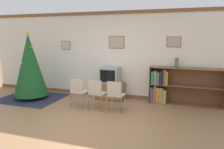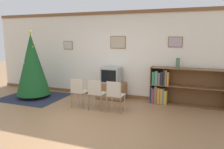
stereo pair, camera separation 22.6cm
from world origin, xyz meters
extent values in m
plane|color=#936B47|center=(0.00, 0.00, 0.00)|extent=(24.00, 24.00, 0.00)
cube|color=silver|center=(0.00, 2.58, 1.35)|extent=(9.15, 0.08, 2.70)
cube|color=brown|center=(0.00, 2.53, 2.65)|extent=(9.15, 0.03, 0.10)
cube|color=brown|center=(0.00, 2.53, 0.05)|extent=(9.15, 0.03, 0.10)
cube|color=brown|center=(-1.71, 2.53, 1.63)|extent=(0.34, 0.02, 0.28)
cube|color=#BCB7A8|center=(-1.71, 2.52, 1.63)|extent=(0.31, 0.01, 0.25)
cube|color=brown|center=(0.09, 2.53, 1.75)|extent=(0.50, 0.02, 0.38)
cube|color=tan|center=(0.09, 2.52, 1.75)|extent=(0.46, 0.01, 0.35)
cube|color=brown|center=(1.81, 2.53, 1.77)|extent=(0.40, 0.02, 0.30)
cube|color=#A893A3|center=(1.81, 2.52, 1.77)|extent=(0.36, 0.01, 0.26)
cube|color=#23283D|center=(-2.41, 1.53, 0.00)|extent=(1.90, 1.64, 0.01)
cylinder|color=maroon|center=(-2.41, 1.53, 0.06)|extent=(0.36, 0.36, 0.10)
cone|color=#195123|center=(-2.41, 1.53, 1.06)|extent=(1.04, 1.04, 1.91)
sphere|color=yellow|center=(-2.41, 1.53, 2.06)|extent=(0.10, 0.10, 0.10)
sphere|color=gold|center=(-2.57, 1.61, 1.36)|extent=(0.05, 0.05, 0.05)
sphere|color=silver|center=(-2.52, 1.32, 1.13)|extent=(0.05, 0.05, 0.05)
sphere|color=#1E4CB2|center=(-2.78, 1.58, 0.63)|extent=(0.05, 0.05, 0.05)
sphere|color=gold|center=(-2.73, 1.29, 0.53)|extent=(0.04, 0.04, 0.04)
sphere|color=gold|center=(-2.31, 1.49, 1.62)|extent=(0.05, 0.05, 0.05)
cube|color=brown|center=(-0.03, 2.26, 0.03)|extent=(0.84, 0.49, 0.05)
cube|color=olive|center=(-0.03, 2.26, 0.28)|extent=(0.88, 0.51, 0.47)
cube|color=#9E9E99|center=(-0.03, 2.26, 0.76)|extent=(0.57, 0.48, 0.48)
cube|color=black|center=(-0.03, 2.01, 0.76)|extent=(0.47, 0.01, 0.37)
cube|color=#BCB29E|center=(-0.55, 1.22, 0.43)|extent=(0.40, 0.40, 0.02)
cube|color=#BCB29E|center=(-0.55, 1.03, 0.63)|extent=(0.35, 0.02, 0.38)
cylinder|color=beige|center=(-0.73, 1.40, 0.21)|extent=(0.02, 0.02, 0.42)
cylinder|color=beige|center=(-0.37, 1.40, 0.21)|extent=(0.02, 0.02, 0.42)
cylinder|color=beige|center=(-0.73, 1.04, 0.21)|extent=(0.02, 0.02, 0.42)
cylinder|color=beige|center=(-0.37, 1.04, 0.21)|extent=(0.02, 0.02, 0.42)
cylinder|color=beige|center=(-0.73, 1.04, 0.41)|extent=(0.02, 0.02, 0.82)
cylinder|color=beige|center=(-0.37, 1.04, 0.41)|extent=(0.02, 0.02, 0.82)
cube|color=#BCB29E|center=(-0.03, 1.22, 0.43)|extent=(0.40, 0.40, 0.02)
cube|color=#BCB29E|center=(-0.03, 1.03, 0.63)|extent=(0.35, 0.02, 0.38)
cylinder|color=beige|center=(-0.21, 1.40, 0.21)|extent=(0.02, 0.02, 0.42)
cylinder|color=beige|center=(0.15, 1.40, 0.21)|extent=(0.02, 0.02, 0.42)
cylinder|color=beige|center=(-0.21, 1.04, 0.21)|extent=(0.02, 0.02, 0.42)
cylinder|color=beige|center=(0.15, 1.04, 0.21)|extent=(0.02, 0.02, 0.42)
cylinder|color=beige|center=(-0.21, 1.04, 0.41)|extent=(0.02, 0.02, 0.82)
cylinder|color=beige|center=(0.15, 1.04, 0.41)|extent=(0.02, 0.02, 0.82)
cube|color=#BCB29E|center=(0.50, 1.22, 0.43)|extent=(0.40, 0.40, 0.02)
cube|color=#BCB29E|center=(0.50, 1.03, 0.63)|extent=(0.35, 0.02, 0.38)
cylinder|color=beige|center=(0.32, 1.40, 0.21)|extent=(0.02, 0.02, 0.42)
cylinder|color=beige|center=(0.68, 1.40, 0.21)|extent=(0.02, 0.02, 0.42)
cylinder|color=beige|center=(0.32, 1.04, 0.21)|extent=(0.02, 0.02, 0.42)
cylinder|color=beige|center=(0.68, 1.04, 0.21)|extent=(0.02, 0.02, 0.42)
cylinder|color=beige|center=(0.32, 1.04, 0.41)|extent=(0.02, 0.02, 0.82)
cylinder|color=beige|center=(0.68, 1.04, 0.41)|extent=(0.02, 0.02, 0.82)
cube|color=brown|center=(1.20, 2.34, 0.53)|extent=(0.02, 0.36, 1.06)
cube|color=brown|center=(2.20, 2.34, 1.05)|extent=(2.02, 0.36, 0.02)
cube|color=brown|center=(2.20, 2.34, 0.01)|extent=(2.02, 0.36, 0.02)
cube|color=brown|center=(2.20, 2.34, 0.55)|extent=(1.98, 0.36, 0.02)
cube|color=brown|center=(2.20, 2.52, 0.53)|extent=(2.02, 0.01, 1.06)
cube|color=#2D4C93|center=(1.25, 2.32, 0.25)|extent=(0.05, 0.29, 0.46)
cube|color=#B73333|center=(1.29, 2.29, 0.23)|extent=(0.04, 0.25, 0.42)
cube|color=#756047|center=(1.36, 2.29, 0.27)|extent=(0.08, 0.25, 0.50)
cube|color=orange|center=(1.44, 2.27, 0.24)|extent=(0.07, 0.20, 0.45)
cube|color=orange|center=(1.52, 2.30, 0.24)|extent=(0.06, 0.25, 0.44)
cube|color=teal|center=(1.58, 2.31, 0.24)|extent=(0.05, 0.29, 0.43)
cube|color=gold|center=(1.64, 2.30, 0.21)|extent=(0.07, 0.26, 0.38)
cube|color=#337547|center=(1.28, 2.31, 0.75)|extent=(0.07, 0.27, 0.37)
cube|color=teal|center=(1.36, 2.32, 0.76)|extent=(0.08, 0.30, 0.40)
cube|color=#756047|center=(1.44, 2.30, 0.74)|extent=(0.06, 0.27, 0.36)
cube|color=#232328|center=(1.51, 2.32, 0.76)|extent=(0.06, 0.30, 0.39)
cube|color=#232328|center=(1.58, 2.30, 0.79)|extent=(0.05, 0.25, 0.46)
cube|color=#756047|center=(1.63, 2.27, 0.78)|extent=(0.05, 0.20, 0.43)
cube|color=orange|center=(1.68, 2.31, 0.75)|extent=(0.04, 0.28, 0.39)
cylinder|color=#47664C|center=(1.92, 2.33, 1.20)|extent=(0.11, 0.11, 0.27)
torus|color=#47664C|center=(1.92, 2.33, 1.33)|extent=(0.09, 0.09, 0.02)
camera|label=1|loc=(2.13, -4.01, 1.93)|focal=35.00mm
camera|label=2|loc=(2.35, -3.93, 1.93)|focal=35.00mm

